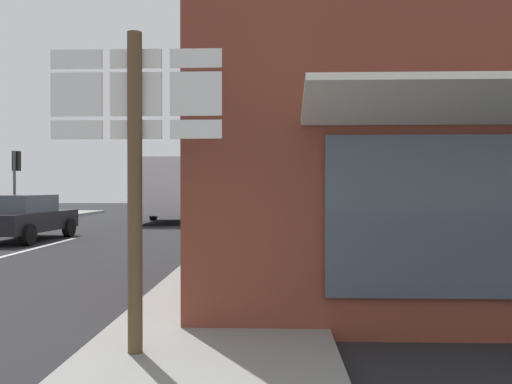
# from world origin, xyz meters

# --- Properties ---
(ground_plane) EXTENTS (80.00, 80.00, 0.00)m
(ground_plane) POSITION_xyz_m (0.00, 10.00, 0.00)
(ground_plane) COLOR #232326
(sidewalk_right) EXTENTS (2.52, 44.00, 0.14)m
(sidewalk_right) POSITION_xyz_m (6.04, 8.00, 0.07)
(sidewalk_right) COLOR gray
(sidewalk_right) RESTS_ON ground
(sedan_far) EXTENTS (2.15, 4.29, 1.47)m
(sedan_far) POSITION_xyz_m (-1.34, 11.16, 0.76)
(sedan_far) COLOR black
(sedan_far) RESTS_ON ground
(delivery_truck) EXTENTS (2.51, 5.01, 3.05)m
(delivery_truck) POSITION_xyz_m (1.55, 19.79, 1.65)
(delivery_truck) COLOR silver
(delivery_truck) RESTS_ON ground
(route_sign_post) EXTENTS (1.66, 0.14, 3.20)m
(route_sign_post) POSITION_xyz_m (5.35, -0.41, 2.00)
(route_sign_post) COLOR brown
(route_sign_post) RESTS_ON ground
(traffic_light_near_right) EXTENTS (0.30, 0.49, 3.44)m
(traffic_light_near_right) POSITION_xyz_m (5.08, 10.75, 2.55)
(traffic_light_near_right) COLOR #47474C
(traffic_light_near_right) RESTS_ON ground
(traffic_light_far_right) EXTENTS (0.30, 0.49, 3.39)m
(traffic_light_far_right) POSITION_xyz_m (5.08, 19.02, 2.51)
(traffic_light_far_right) COLOR #47474C
(traffic_light_far_right) RESTS_ON ground
(traffic_light_far_left) EXTENTS (0.30, 0.49, 3.35)m
(traffic_light_far_left) POSITION_xyz_m (-5.08, 18.27, 2.48)
(traffic_light_far_left) COLOR #47474C
(traffic_light_far_left) RESTS_ON ground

